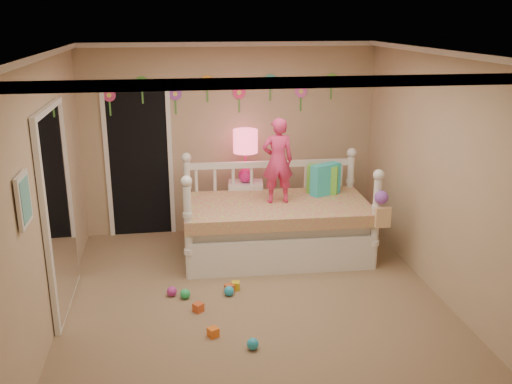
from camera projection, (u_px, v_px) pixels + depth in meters
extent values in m
cube|color=#7F684C|center=(255.00, 303.00, 5.99)|extent=(4.00, 4.50, 0.01)
cube|color=white|center=(255.00, 52.00, 5.21)|extent=(4.00, 4.50, 0.01)
cube|color=tan|center=(231.00, 139.00, 7.72)|extent=(4.00, 0.01, 2.60)
cube|color=tan|center=(46.00, 196.00, 5.31)|extent=(0.01, 4.50, 2.60)
cube|color=tan|center=(444.00, 178.00, 5.89)|extent=(0.01, 4.50, 2.60)
cube|color=#29CED0|center=(325.00, 179.00, 7.26)|extent=(0.42, 0.30, 0.40)
cube|color=#6EC63C|center=(322.00, 179.00, 7.32)|extent=(0.42, 0.29, 0.37)
imported|color=#E7346F|center=(278.00, 161.00, 6.86)|extent=(0.39, 0.26, 1.06)
cube|color=white|center=(246.00, 209.00, 7.73)|extent=(0.50, 0.41, 0.77)
sphere|color=#E01D85|center=(246.00, 175.00, 7.59)|extent=(0.20, 0.20, 0.20)
cylinder|color=#E01D85|center=(246.00, 160.00, 7.52)|extent=(0.03, 0.03, 0.42)
cylinder|color=#FF4C6D|center=(245.00, 141.00, 7.45)|extent=(0.33, 0.33, 0.31)
cube|color=black|center=(139.00, 162.00, 7.61)|extent=(0.90, 0.04, 2.07)
cube|color=white|center=(59.00, 210.00, 5.67)|extent=(0.07, 1.30, 2.10)
cube|color=white|center=(23.00, 200.00, 4.39)|extent=(0.05, 0.34, 0.42)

